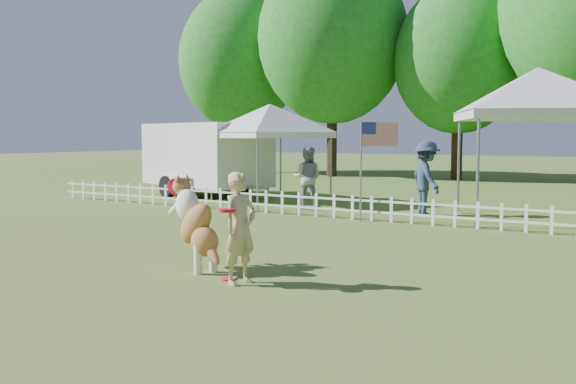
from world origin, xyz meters
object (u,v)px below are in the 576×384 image
at_px(canopy_tent_right, 536,146).
at_px(spectator_b, 426,178).
at_px(handler, 240,228).
at_px(flag_pole, 361,171).
at_px(canopy_tent_left, 270,155).
at_px(cargo_trailer, 206,159).
at_px(frisbee_on_turf, 228,279).
at_px(dog, 197,224).
at_px(spectator_a, 307,178).

xyz_separation_m(canopy_tent_right, spectator_b, (-2.49, -0.62, -0.83)).
height_order(handler, flag_pole, flag_pole).
relative_size(canopy_tent_right, flag_pole, 1.50).
height_order(canopy_tent_left, cargo_trailer, canopy_tent_left).
bearing_deg(frisbee_on_turf, dog, 160.54).
xyz_separation_m(frisbee_on_turf, cargo_trailer, (-8.12, 9.53, 1.23)).
xyz_separation_m(handler, dog, (-1.09, 0.40, -0.07)).
height_order(flag_pole, spectator_b, flag_pole).
distance_m(spectator_a, spectator_b, 3.32).
relative_size(frisbee_on_turf, canopy_tent_left, 0.08).
distance_m(frisbee_on_turf, flag_pole, 6.75).
distance_m(canopy_tent_right, cargo_trailer, 10.45).
bearing_deg(canopy_tent_right, cargo_trailer, 153.66).
xyz_separation_m(canopy_tent_right, cargo_trailer, (-10.43, 0.38, -0.54)).
xyz_separation_m(frisbee_on_turf, canopy_tent_right, (2.31, 9.16, 1.77)).
bearing_deg(dog, spectator_b, 110.09).
height_order(dog, cargo_trailer, cargo_trailer).
relative_size(canopy_tent_right, cargo_trailer, 0.63).
distance_m(frisbee_on_turf, cargo_trailer, 12.58).
height_order(handler, spectator_b, spectator_b).
bearing_deg(spectator_b, handler, 140.30).
bearing_deg(spectator_a, dog, 91.68).
xyz_separation_m(canopy_tent_left, spectator_b, (4.99, -0.38, -0.50)).
relative_size(dog, frisbee_on_turf, 6.25).
distance_m(canopy_tent_left, canopy_tent_right, 7.50).
distance_m(dog, canopy_tent_right, 9.46).
relative_size(dog, canopy_tent_right, 0.39).
relative_size(canopy_tent_right, spectator_b, 1.88).
bearing_deg(cargo_trailer, spectator_a, 1.15).
relative_size(handler, frisbee_on_turf, 6.87).
relative_size(handler, dog, 1.10).
bearing_deg(dog, handler, 4.42).
bearing_deg(spectator_b, canopy_tent_left, 42.78).
distance_m(handler, spectator_a, 9.15).
bearing_deg(flag_pole, spectator_b, 41.15).
bearing_deg(canopy_tent_left, spectator_a, 0.04).
xyz_separation_m(cargo_trailer, spectator_a, (4.64, -1.31, -0.38)).
height_order(cargo_trailer, flag_pole, cargo_trailer).
relative_size(canopy_tent_left, spectator_b, 1.53).
relative_size(dog, flag_pole, 0.58).
height_order(flag_pole, spectator_a, flag_pole).
height_order(canopy_tent_right, spectator_b, canopy_tent_right).
distance_m(frisbee_on_turf, spectator_b, 8.59).
bearing_deg(canopy_tent_right, spectator_a, 164.90).
height_order(handler, spectator_a, spectator_a).
bearing_deg(handler, frisbee_on_turf, 76.41).
distance_m(cargo_trailer, spectator_a, 4.83).
relative_size(canopy_tent_left, spectator_a, 1.68).
bearing_deg(canopy_tent_right, canopy_tent_left, 157.52).
height_order(canopy_tent_right, cargo_trailer, canopy_tent_right).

